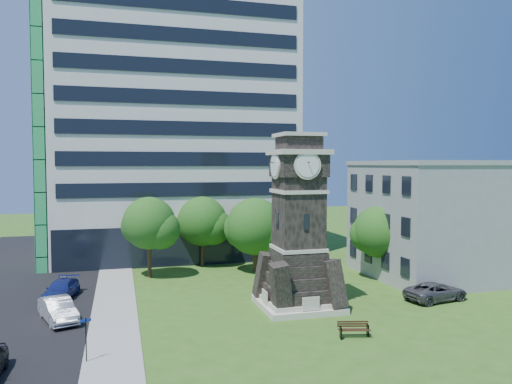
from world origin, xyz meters
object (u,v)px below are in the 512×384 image
object	(u,v)px
car_street_north	(61,290)
street_sign	(86,335)
clock_tower	(298,233)
park_bench	(354,329)
car_street_mid	(58,310)
car_east_lot	(436,291)

from	to	relation	value
car_street_north	street_sign	world-z (taller)	street_sign
clock_tower	car_street_north	bearing A→B (deg)	157.61
car_street_north	park_bench	xyz separation A→B (m)	(17.39, -13.42, -0.18)
park_bench	car_street_mid	bearing A→B (deg)	169.63
clock_tower	car_east_lot	distance (m)	11.45
clock_tower	car_street_mid	distance (m)	16.62
car_street_north	street_sign	distance (m)	13.51
car_street_north	car_east_lot	size ratio (longest dim) A/B	0.96
street_sign	park_bench	bearing A→B (deg)	-19.83
car_street_mid	street_sign	size ratio (longest dim) A/B	1.98
car_street_mid	car_street_north	bearing A→B (deg)	74.51
car_street_mid	park_bench	size ratio (longest dim) A/B	2.52
car_street_mid	car_street_north	distance (m)	5.72
clock_tower	car_east_lot	size ratio (longest dim) A/B	2.52
car_east_lot	car_street_north	bearing A→B (deg)	63.59
car_street_north	street_sign	xyz separation A→B (m)	(2.59, -13.24, 0.77)
park_bench	street_sign	distance (m)	14.83
clock_tower	car_street_north	world-z (taller)	clock_tower
car_street_mid	car_east_lot	distance (m)	26.48
clock_tower	car_east_lot	xyz separation A→B (m)	(10.43, -1.11, -4.61)
car_east_lot	street_sign	world-z (taller)	street_sign
car_street_north	clock_tower	bearing A→B (deg)	-11.47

